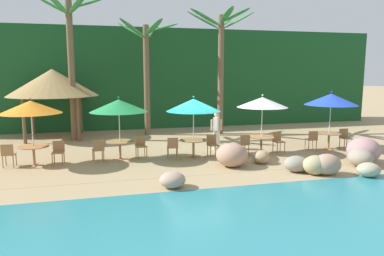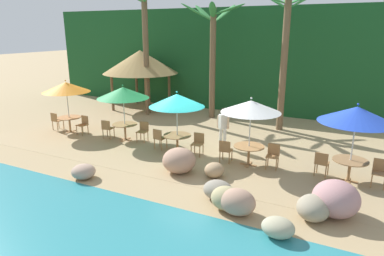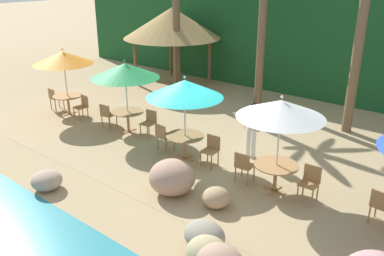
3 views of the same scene
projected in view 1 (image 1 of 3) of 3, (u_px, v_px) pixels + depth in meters
ground_plane at (199, 157)px, 14.91m from camera, size 120.00×120.00×0.00m
terrace_deck at (199, 157)px, 14.91m from camera, size 18.00×5.20×0.01m
foliage_backdrop at (162, 78)px, 23.07m from camera, size 28.00×2.40×6.00m
rock_seawall at (333, 157)px, 13.35m from camera, size 11.24×3.23×0.97m
umbrella_orange at (31, 107)px, 13.18m from camera, size 2.19×2.19×2.52m
dining_table_orange at (34, 149)px, 13.42m from camera, size 1.10×1.10×0.74m
chair_orange_seaward at (58, 151)px, 13.66m from camera, size 0.45×0.46×0.87m
chair_orange_inland at (8, 154)px, 13.19m from camera, size 0.45×0.45×0.87m
umbrella_green at (119, 106)px, 14.13m from camera, size 2.25×2.25×2.49m
dining_table_green at (120, 144)px, 14.36m from camera, size 1.10×1.10×0.74m
chair_green_seaward at (141, 145)px, 14.77m from camera, size 0.47×0.47×0.87m
chair_green_inland at (98, 149)px, 13.97m from camera, size 0.48×0.49×0.87m
umbrella_teal at (193, 105)px, 14.44m from camera, size 2.17×2.17×2.49m
dining_table_teal at (193, 143)px, 14.67m from camera, size 1.10×1.10×0.74m
chair_teal_seaward at (212, 143)px, 15.03m from camera, size 0.45×0.46×0.87m
chair_teal_inland at (173, 146)px, 14.48m from camera, size 0.47×0.47×0.87m
umbrella_white at (262, 102)px, 15.13m from camera, size 2.10×2.10×2.51m
dining_table_white at (261, 139)px, 15.38m from camera, size 1.10×1.10×0.74m
chair_white_seaward at (278, 140)px, 15.73m from camera, size 0.44×0.45×0.87m
chair_white_inland at (244, 143)px, 15.04m from camera, size 0.45×0.46×0.87m
umbrella_blue at (331, 99)px, 16.04m from camera, size 2.30×2.30×2.59m
dining_table_blue at (329, 136)px, 16.29m from camera, size 1.10×1.10×0.74m
chair_blue_seaward at (345, 137)px, 16.56m from camera, size 0.44×0.45×0.87m
chair_blue_inland at (312, 139)px, 16.10m from camera, size 0.46×0.47×0.87m
palm_tree_nearest at (70, 46)px, 17.87m from camera, size 3.34×3.09×7.07m
palm_tree_second at (146, 61)px, 19.56m from camera, size 3.33×3.32×6.12m
palm_tree_third at (221, 49)px, 19.72m from camera, size 3.81×3.87×6.71m
palapa_hut at (53, 83)px, 18.71m from camera, size 4.56×4.56×3.57m
waiter_in_white at (216, 127)px, 16.25m from camera, size 0.52×0.39×1.70m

